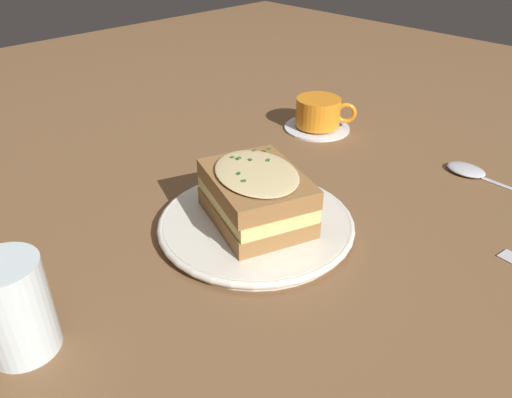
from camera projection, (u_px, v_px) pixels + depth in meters
name	position (u px, v px, depth m)	size (l,w,h in m)	color
ground_plane	(266.00, 240.00, 0.64)	(2.40, 2.40, 0.00)	brown
dinner_plate	(256.00, 224.00, 0.65)	(0.26, 0.26, 0.02)	silver
sandwich	(256.00, 196.00, 0.63)	(0.17, 0.15, 0.07)	olive
teacup_with_saucer	(318.00, 115.00, 0.93)	(0.12, 0.12, 0.06)	white
water_glass	(14.00, 308.00, 0.46)	(0.07, 0.07, 0.10)	silver
spoon	(472.00, 172.00, 0.79)	(0.18, 0.05, 0.01)	silver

